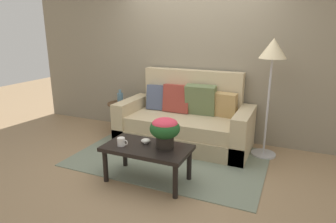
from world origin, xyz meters
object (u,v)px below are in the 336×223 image
at_px(snack_bowl, 146,141).
at_px(table_vase, 120,98).
at_px(coffee_table, 147,151).
at_px(floor_lamp, 272,61).
at_px(potted_plant, 165,129).
at_px(side_table, 121,112).
at_px(couch, 185,122).
at_px(coffee_mug, 121,142).

bearing_deg(snack_bowl, table_vase, 132.59).
bearing_deg(coffee_table, floor_lamp, 48.26).
bearing_deg(potted_plant, side_table, 137.86).
xyz_separation_m(potted_plant, table_vase, (-1.45, 1.30, -0.04)).
xyz_separation_m(side_table, potted_plant, (1.45, -1.32, 0.31)).
xyz_separation_m(couch, snack_bowl, (-0.05, -1.25, 0.12)).
relative_size(side_table, coffee_mug, 3.86).
relative_size(coffee_table, side_table, 1.94).
xyz_separation_m(floor_lamp, table_vase, (-2.45, 0.01, -0.75)).
height_order(couch, floor_lamp, floor_lamp).
height_order(couch, coffee_mug, couch).
bearing_deg(coffee_mug, snack_bowl, 38.94).
height_order(floor_lamp, potted_plant, floor_lamp).
height_order(floor_lamp, coffee_mug, floor_lamp).
height_order(side_table, coffee_mug, coffee_mug).
bearing_deg(coffee_table, potted_plant, 16.51).
xyz_separation_m(couch, coffee_table, (0.01, -1.33, 0.03)).
xyz_separation_m(potted_plant, snack_bowl, (-0.27, 0.02, -0.19)).
xyz_separation_m(floor_lamp, coffee_mug, (-1.50, -1.46, -0.88)).
distance_m(potted_plant, snack_bowl, 0.33).
relative_size(coffee_table, coffee_mug, 7.47).
relative_size(couch, potted_plant, 5.77).
bearing_deg(couch, potted_plant, -80.26).
bearing_deg(table_vase, coffee_mug, -57.05).
bearing_deg(coffee_mug, side_table, 122.92).
distance_m(floor_lamp, potted_plant, 1.78).
bearing_deg(potted_plant, floor_lamp, 52.21).
bearing_deg(floor_lamp, coffee_table, -131.74).
xyz_separation_m(coffee_table, floor_lamp, (1.21, 1.35, 0.99)).
relative_size(couch, coffee_table, 2.00).
bearing_deg(snack_bowl, coffee_table, -52.63).
bearing_deg(side_table, snack_bowl, -47.52).
relative_size(coffee_table, snack_bowl, 9.13).
bearing_deg(coffee_table, coffee_mug, -159.81).
xyz_separation_m(coffee_table, table_vase, (-1.24, 1.36, 0.24)).
bearing_deg(snack_bowl, floor_lamp, 45.16).
bearing_deg(side_table, floor_lamp, -0.55).
bearing_deg(floor_lamp, couch, -178.87).
height_order(coffee_table, table_vase, table_vase).
distance_m(coffee_table, side_table, 1.86).
bearing_deg(floor_lamp, snack_bowl, -134.84).
xyz_separation_m(coffee_table, snack_bowl, (-0.06, 0.08, 0.10)).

